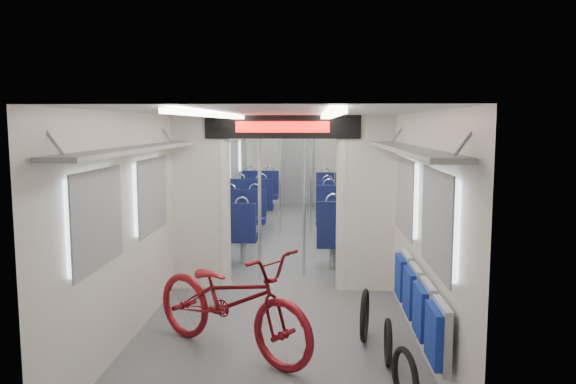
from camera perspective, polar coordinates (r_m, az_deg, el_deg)
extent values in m
plane|color=#515456|center=(9.58, 0.14, -6.29)|extent=(12.00, 12.00, 0.00)
cube|color=beige|center=(9.56, -8.58, 0.60)|extent=(0.02, 12.00, 2.30)
cube|color=beige|center=(9.44, 8.97, 0.51)|extent=(0.02, 12.00, 2.30)
cube|color=beige|center=(15.36, 1.08, 3.01)|extent=(2.90, 0.02, 2.30)
cube|color=beige|center=(3.50, -4.02, -10.25)|extent=(2.90, 0.02, 2.30)
cube|color=silver|center=(9.33, 0.14, 7.60)|extent=(2.90, 12.00, 0.02)
cube|color=white|center=(9.37, -3.25, 7.40)|extent=(0.12, 11.40, 0.04)
cube|color=white|center=(9.32, 3.55, 7.40)|extent=(0.12, 11.40, 0.04)
cube|color=beige|center=(7.57, -9.04, -2.19)|extent=(0.65, 0.18, 2.00)
cube|color=beige|center=(7.45, 8.17, -2.31)|extent=(0.65, 0.18, 2.00)
cube|color=beige|center=(7.33, -0.51, 6.63)|extent=(2.90, 0.18, 0.30)
cylinder|color=beige|center=(7.51, -6.61, -2.22)|extent=(0.20, 0.20, 2.00)
cylinder|color=beige|center=(7.43, 5.68, -2.31)|extent=(0.20, 0.20, 2.00)
cube|color=black|center=(7.22, -0.56, 6.63)|extent=(2.00, 0.03, 0.30)
cube|color=#FF0C07|center=(7.20, -0.57, 6.63)|extent=(1.20, 0.02, 0.14)
cube|color=white|center=(4.93, -19.03, -2.60)|extent=(0.04, 1.00, 0.75)
cube|color=white|center=(4.70, 15.18, -2.91)|extent=(0.04, 1.00, 0.75)
cube|color=white|center=(6.43, -13.82, -0.30)|extent=(0.04, 1.00, 0.75)
cube|color=white|center=(6.26, 12.00, -0.44)|extent=(0.04, 1.00, 0.75)
cube|color=white|center=(9.04, -9.03, 1.83)|extent=(0.04, 1.00, 0.75)
cube|color=white|center=(8.92, 9.17, 1.76)|extent=(0.04, 1.00, 0.75)
cube|color=white|center=(10.90, -7.03, 2.71)|extent=(0.04, 1.00, 0.75)
cube|color=white|center=(10.80, 8.01, 2.65)|extent=(0.04, 1.00, 0.75)
cube|color=white|center=(12.78, -5.62, 3.33)|extent=(0.04, 1.00, 0.75)
cube|color=white|center=(12.69, 7.20, 3.28)|extent=(0.04, 1.00, 0.75)
cube|color=white|center=(14.56, -4.62, 3.76)|extent=(0.04, 1.00, 0.75)
cube|color=white|center=(14.48, 6.62, 3.72)|extent=(0.04, 1.00, 0.75)
cube|color=gray|center=(5.58, -14.81, 4.28)|extent=(0.30, 3.60, 0.04)
cube|color=gray|center=(5.40, 11.95, 4.28)|extent=(0.30, 3.60, 0.04)
cube|color=gray|center=(11.45, -5.83, 5.67)|extent=(0.30, 7.60, 0.04)
cube|color=gray|center=(11.36, 7.01, 5.65)|extent=(0.30, 7.60, 0.04)
cube|color=gray|center=(15.31, 1.07, 2.44)|extent=(0.90, 0.05, 2.00)
imported|color=maroon|center=(5.46, -5.82, -10.87)|extent=(2.00, 1.72, 1.04)
cube|color=gray|center=(4.57, 15.34, -13.85)|extent=(0.06, 0.45, 0.51)
cube|color=navy|center=(4.56, 14.58, -13.89)|extent=(0.06, 0.41, 0.43)
cube|color=gray|center=(5.08, 13.94, -11.69)|extent=(0.06, 0.45, 0.51)
cube|color=navy|center=(5.07, 13.27, -11.71)|extent=(0.06, 0.41, 0.43)
cube|color=gray|center=(5.59, 12.82, -9.92)|extent=(0.06, 0.45, 0.51)
cube|color=navy|center=(5.58, 12.21, -9.94)|extent=(0.06, 0.41, 0.43)
cube|color=gray|center=(6.12, 11.90, -8.45)|extent=(0.06, 0.45, 0.51)
cube|color=navy|center=(6.11, 11.34, -8.46)|extent=(0.06, 0.41, 0.43)
torus|color=black|center=(4.67, 11.79, -18.23)|extent=(0.16, 0.47, 0.47)
torus|color=black|center=(5.34, 10.12, -15.07)|extent=(0.08, 0.44, 0.44)
torus|color=black|center=(5.85, 7.79, -12.54)|extent=(0.15, 0.54, 0.54)
cube|color=#0D133D|center=(8.93, -4.54, -4.65)|extent=(0.43, 0.40, 0.10)
cylinder|color=gray|center=(8.98, -4.52, -6.06)|extent=(0.10, 0.10, 0.35)
cube|color=#0D133D|center=(8.72, -4.68, -2.86)|extent=(0.43, 0.08, 0.52)
torus|color=silver|center=(8.68, -4.70, -1.16)|extent=(0.22, 0.03, 0.22)
cube|color=#0D133D|center=(10.51, -3.46, -2.90)|extent=(0.43, 0.40, 0.10)
cylinder|color=gray|center=(10.55, -3.45, -4.11)|extent=(0.10, 0.10, 0.35)
cube|color=#0D133D|center=(10.62, -3.38, -1.11)|extent=(0.43, 0.08, 0.52)
torus|color=silver|center=(10.59, -3.39, 0.29)|extent=(0.22, 0.03, 0.22)
cube|color=#0D133D|center=(9.00, -7.51, -4.60)|extent=(0.43, 0.40, 0.10)
cylinder|color=gray|center=(9.05, -7.49, -6.00)|extent=(0.10, 0.10, 0.35)
cube|color=#0D133D|center=(8.79, -7.73, -2.82)|extent=(0.43, 0.08, 0.52)
torus|color=silver|center=(8.75, -7.76, -1.14)|extent=(0.22, 0.03, 0.22)
cube|color=#0D133D|center=(10.57, -6.00, -2.88)|extent=(0.43, 0.40, 0.10)
cylinder|color=gray|center=(10.61, -5.98, -4.07)|extent=(0.10, 0.10, 0.35)
cube|color=#0D133D|center=(10.68, -5.89, -1.09)|extent=(0.43, 0.08, 0.52)
torus|color=silver|center=(10.64, -5.91, 0.30)|extent=(0.22, 0.03, 0.22)
cube|color=#0D133D|center=(8.58, 4.57, -5.13)|extent=(0.49, 0.46, 0.10)
cylinder|color=gray|center=(8.63, 4.56, -6.59)|extent=(0.10, 0.10, 0.35)
cube|color=#0D133D|center=(8.33, 4.64, -3.03)|extent=(0.49, 0.09, 0.60)
torus|color=silver|center=(8.28, 4.66, -0.97)|extent=(0.25, 0.03, 0.25)
cube|color=#0D133D|center=(10.41, 4.21, -3.00)|extent=(0.49, 0.46, 0.10)
cylinder|color=gray|center=(10.46, 4.20, -4.21)|extent=(0.10, 0.10, 0.35)
cube|color=#0D133D|center=(10.55, 4.20, -0.94)|extent=(0.49, 0.09, 0.60)
torus|color=silver|center=(10.51, 4.21, 0.69)|extent=(0.25, 0.03, 0.25)
cube|color=#0D133D|center=(8.61, 7.71, -5.13)|extent=(0.49, 0.46, 0.10)
cylinder|color=gray|center=(8.66, 7.69, -6.59)|extent=(0.10, 0.10, 0.35)
cube|color=#0D133D|center=(8.36, 7.87, -3.03)|extent=(0.49, 0.09, 0.60)
torus|color=silver|center=(8.32, 7.90, -0.98)|extent=(0.25, 0.03, 0.25)
cube|color=#0D133D|center=(10.44, 6.79, -3.01)|extent=(0.49, 0.46, 0.10)
cylinder|color=gray|center=(10.48, 6.78, -4.22)|extent=(0.10, 0.10, 0.35)
cube|color=#0D133D|center=(10.57, 6.75, -0.95)|extent=(0.49, 0.09, 0.60)
torus|color=silver|center=(10.53, 6.77, 0.68)|extent=(0.25, 0.03, 0.25)
cube|color=#0D133D|center=(12.19, -2.62, -1.54)|extent=(0.48, 0.44, 0.10)
cylinder|color=gray|center=(12.22, -2.62, -2.59)|extent=(0.10, 0.10, 0.35)
cube|color=#0D133D|center=(11.97, -2.71, -0.06)|extent=(0.48, 0.08, 0.58)
torus|color=silver|center=(11.94, -2.72, 1.33)|extent=(0.24, 0.03, 0.24)
cube|color=#0D133D|center=(13.96, -1.96, -0.47)|extent=(0.48, 0.44, 0.10)
cylinder|color=gray|center=(14.00, -1.96, -1.38)|extent=(0.10, 0.10, 0.35)
cube|color=#0D133D|center=(14.10, -1.91, 1.00)|extent=(0.48, 0.08, 0.58)
torus|color=silver|center=(14.08, -1.92, 2.18)|extent=(0.24, 0.03, 0.24)
cube|color=#0D133D|center=(12.24, -4.82, -1.53)|extent=(0.48, 0.44, 0.10)
cylinder|color=gray|center=(12.27, -4.80, -2.57)|extent=(0.10, 0.10, 0.35)
cube|color=#0D133D|center=(12.02, -4.94, -0.04)|extent=(0.48, 0.08, 0.58)
torus|color=silver|center=(11.99, -4.96, 1.34)|extent=(0.24, 0.03, 0.24)
cube|color=#0D133D|center=(14.01, -3.88, -0.46)|extent=(0.48, 0.44, 0.10)
cylinder|color=gray|center=(14.04, -3.87, -1.37)|extent=(0.10, 0.10, 0.35)
cube|color=#0D133D|center=(14.15, -3.81, 1.00)|extent=(0.48, 0.08, 0.58)
torus|color=silver|center=(14.12, -3.82, 2.18)|extent=(0.24, 0.03, 0.24)
cube|color=#0D133D|center=(12.10, 3.98, -1.62)|extent=(0.45, 0.42, 0.10)
cylinder|color=gray|center=(12.13, 3.97, -2.67)|extent=(0.10, 0.10, 0.35)
cube|color=#0D133D|center=(11.88, 4.01, -0.18)|extent=(0.45, 0.08, 0.56)
torus|color=silver|center=(11.85, 4.02, 1.15)|extent=(0.23, 0.03, 0.23)
cube|color=#0D133D|center=(13.79, 3.80, -0.57)|extent=(0.45, 0.42, 0.10)
cylinder|color=gray|center=(13.83, 3.79, -1.50)|extent=(0.10, 0.10, 0.35)
cube|color=#0D133D|center=(13.93, 3.80, 0.86)|extent=(0.45, 0.08, 0.56)
torus|color=silver|center=(13.90, 3.81, 1.99)|extent=(0.23, 0.03, 0.23)
cube|color=#0D133D|center=(12.12, 6.20, -1.63)|extent=(0.45, 0.42, 0.10)
cylinder|color=gray|center=(12.15, 6.19, -2.68)|extent=(0.10, 0.10, 0.35)
cube|color=#0D133D|center=(11.90, 6.27, -0.19)|extent=(0.45, 0.08, 0.56)
torus|color=silver|center=(11.87, 6.29, 1.14)|extent=(0.23, 0.03, 0.23)
cube|color=#0D133D|center=(13.81, 5.75, -0.58)|extent=(0.45, 0.42, 0.10)
cylinder|color=gray|center=(13.84, 5.74, -1.50)|extent=(0.10, 0.10, 0.35)
cube|color=#0D133D|center=(13.95, 5.73, 0.85)|extent=(0.45, 0.08, 0.56)
torus|color=silver|center=(13.92, 5.74, 1.98)|extent=(0.23, 0.03, 0.23)
cylinder|color=silver|center=(7.79, -2.90, -0.74)|extent=(0.05, 0.05, 2.30)
cylinder|color=silver|center=(7.98, 1.64, -0.56)|extent=(0.04, 0.04, 2.30)
cylinder|color=silver|center=(11.13, -0.81, 1.55)|extent=(0.04, 0.04, 2.30)
cylinder|color=silver|center=(11.35, 2.32, 1.65)|extent=(0.04, 0.04, 2.30)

